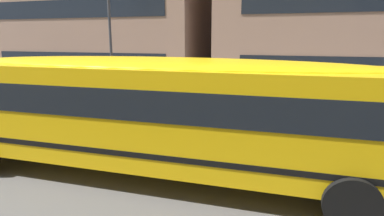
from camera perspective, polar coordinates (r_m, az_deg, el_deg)
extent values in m
plane|color=#54514F|center=(9.22, 11.50, -9.47)|extent=(400.00, 400.00, 0.00)
cube|color=gray|center=(16.44, 14.43, 0.06)|extent=(120.00, 3.00, 0.01)
cube|color=silver|center=(9.22, 11.50, -9.46)|extent=(110.00, 0.16, 0.01)
cube|color=yellow|center=(7.91, -6.39, -0.58)|extent=(11.22, 2.70, 2.24)
cube|color=black|center=(7.83, -6.46, 2.29)|extent=(10.55, 2.73, 0.65)
cube|color=black|center=(8.08, -6.28, -5.16)|extent=(11.24, 2.73, 0.12)
ellipsoid|color=yellow|center=(7.74, -6.59, 7.52)|extent=(10.77, 2.49, 0.37)
cylinder|color=red|center=(10.97, -20.74, 1.71)|extent=(0.45, 0.45, 0.03)
cylinder|color=black|center=(11.47, -23.58, -3.26)|extent=(1.02, 0.30, 1.02)
cylinder|color=black|center=(6.58, 26.31, -14.93)|extent=(1.02, 0.30, 1.02)
cylinder|color=black|center=(8.91, 23.77, -7.60)|extent=(1.02, 0.30, 1.02)
cube|color=navy|center=(19.38, -28.40, 2.71)|extent=(3.93, 1.77, 0.70)
cube|color=black|center=(19.41, -28.90, 4.67)|extent=(2.23, 1.60, 0.64)
cylinder|color=black|center=(19.11, -23.78, 1.97)|extent=(0.60, 0.19, 0.60)
cylinder|color=black|center=(17.92, -27.41, 1.00)|extent=(0.60, 0.19, 0.60)
cylinder|color=black|center=(20.95, -29.05, 2.28)|extent=(0.60, 0.19, 0.60)
cylinder|color=#38383D|center=(18.04, -14.16, 11.52)|extent=(0.14, 0.14, 6.50)
cube|color=black|center=(22.06, -19.60, 7.79)|extent=(12.19, 0.04, 1.10)
cube|color=black|center=(22.08, -20.22, 16.09)|extent=(12.19, 0.04, 1.10)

